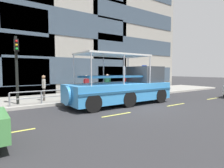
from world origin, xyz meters
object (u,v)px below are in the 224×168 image
at_px(pedestrian_near_stern, 44,85).
at_px(pedestrian_near_bow, 125,83).
at_px(duck_tour_boat, 126,88).
at_px(pedestrian_mid_right, 86,84).
at_px(traffic_light_pole, 17,63).
at_px(pedestrian_mid_left, 107,83).
at_px(parking_sign, 144,74).

bearing_deg(pedestrian_near_stern, pedestrian_near_bow, -1.70).
height_order(duck_tour_boat, pedestrian_mid_right, duck_tour_boat).
distance_m(traffic_light_pole, duck_tour_boat, 6.98).
height_order(pedestrian_mid_left, pedestrian_mid_right, pedestrian_mid_left).
relative_size(duck_tour_boat, pedestrian_mid_left, 5.01).
xyz_separation_m(traffic_light_pole, duck_tour_boat, (6.23, -2.71, -1.59)).
height_order(traffic_light_pole, pedestrian_mid_right, traffic_light_pole).
height_order(traffic_light_pole, pedestrian_near_stern, traffic_light_pole).
distance_m(duck_tour_boat, pedestrian_mid_right, 3.41).
xyz_separation_m(parking_sign, pedestrian_near_bow, (-2.08, 0.27, -0.75)).
relative_size(traffic_light_pole, parking_sign, 1.59).
bearing_deg(pedestrian_mid_left, parking_sign, -1.36).
xyz_separation_m(pedestrian_near_bow, pedestrian_mid_right, (-3.79, 0.07, 0.02)).
distance_m(duck_tour_boat, pedestrian_near_stern, 5.59).
bearing_deg(pedestrian_mid_right, traffic_light_pole, -175.22).
bearing_deg(pedestrian_mid_right, pedestrian_mid_left, -7.60).
bearing_deg(duck_tour_boat, pedestrian_near_stern, 144.42).
distance_m(duck_tour_boat, pedestrian_mid_left, 2.91).
bearing_deg(parking_sign, pedestrian_near_stern, 177.00).
bearing_deg(traffic_light_pole, pedestrian_mid_right, 4.78).
bearing_deg(traffic_light_pole, parking_sign, 0.37).
bearing_deg(parking_sign, pedestrian_mid_left, 178.64).
relative_size(traffic_light_pole, pedestrian_mid_left, 2.31).
bearing_deg(parking_sign, duck_tour_boat, -148.19).
distance_m(traffic_light_pole, pedestrian_mid_right, 5.08).
bearing_deg(pedestrian_mid_right, parking_sign, -3.28).
height_order(traffic_light_pole, parking_sign, traffic_light_pole).
bearing_deg(pedestrian_near_bow, duck_tour_boat, -128.28).
bearing_deg(pedestrian_near_stern, parking_sign, -3.00).
distance_m(parking_sign, pedestrian_mid_right, 5.92).
distance_m(pedestrian_mid_left, pedestrian_near_stern, 4.98).
height_order(duck_tour_boat, pedestrian_near_stern, duck_tour_boat).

